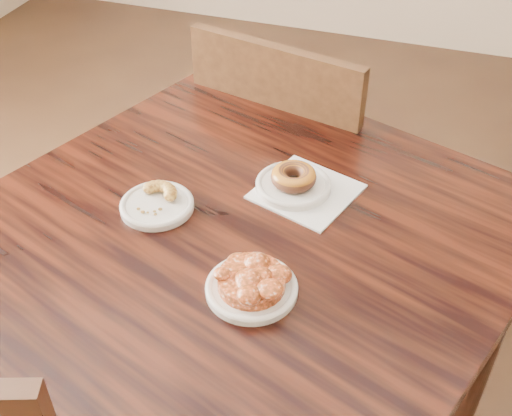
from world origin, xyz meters
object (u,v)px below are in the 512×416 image
(chair_far, at_px, (308,164))
(glazed_donut, at_px, (294,177))
(apple_fritter, at_px, (251,278))
(cruller_fragment, at_px, (156,198))
(cafe_table, at_px, (244,352))

(chair_far, distance_m, glazed_donut, 0.61)
(apple_fritter, bearing_deg, chair_far, 97.28)
(chair_far, height_order, apple_fritter, chair_far)
(glazed_donut, distance_m, cruller_fragment, 0.27)
(cruller_fragment, bearing_deg, apple_fritter, -31.28)
(cafe_table, distance_m, glazed_donut, 0.43)
(cruller_fragment, bearing_deg, cafe_table, 0.95)
(glazed_donut, height_order, apple_fritter, same)
(cafe_table, relative_size, glazed_donut, 10.62)
(cafe_table, distance_m, apple_fritter, 0.44)
(cafe_table, xyz_separation_m, apple_fritter, (0.07, -0.15, 0.41))
(glazed_donut, xyz_separation_m, apple_fritter, (0.01, -0.29, -0.00))
(cafe_table, bearing_deg, cruller_fragment, -159.12)
(chair_far, relative_size, apple_fritter, 5.84)
(glazed_donut, distance_m, apple_fritter, 0.29)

